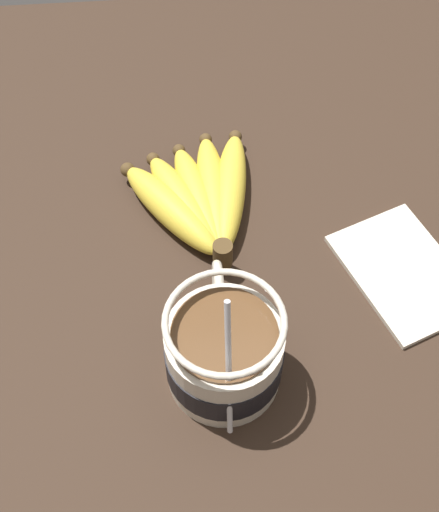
# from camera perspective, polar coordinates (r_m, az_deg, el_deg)

# --- Properties ---
(table) EXTENTS (1.08, 1.08, 0.03)m
(table) POSITION_cam_1_polar(r_m,az_deg,el_deg) (0.70, -3.18, -7.67)
(table) COLOR #332319
(table) RESTS_ON ground
(coffee_mug) EXTENTS (0.15, 0.11, 0.16)m
(coffee_mug) POSITION_cam_1_polar(r_m,az_deg,el_deg) (0.63, 0.37, -7.77)
(coffee_mug) COLOR beige
(coffee_mug) RESTS_ON table
(banana_bunch) EXTENTS (0.19, 0.15, 0.04)m
(banana_bunch) POSITION_cam_1_polar(r_m,az_deg,el_deg) (0.76, -1.65, 4.58)
(banana_bunch) COLOR #4C381E
(banana_bunch) RESTS_ON table
(napkin) EXTENTS (0.17, 0.15, 0.01)m
(napkin) POSITION_cam_1_polar(r_m,az_deg,el_deg) (0.75, 14.53, -1.25)
(napkin) COLOR beige
(napkin) RESTS_ON table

